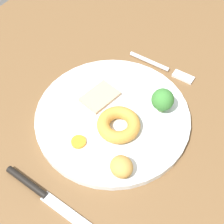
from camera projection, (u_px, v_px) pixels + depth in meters
The scene contains 9 objects.
dining_table at pixel (103, 118), 65.67cm from camera, with size 120.00×84.00×3.60cm, color brown.
dinner_plate at pixel (112, 117), 62.75cm from camera, with size 29.60×29.60×1.40cm, color white.
meat_slice_main at pixel (100, 97), 64.39cm from camera, with size 7.04×4.98×0.80cm, color tan.
yorkshire_pudding at pixel (119, 125), 59.43cm from camera, with size 7.98×7.98×2.40cm, color #C68938.
roast_potato_left at pixel (122, 167), 53.88cm from camera, with size 4.16×3.82×3.19cm, color #BC8C42.
carrot_coin_front at pixel (79, 142), 58.30cm from camera, with size 2.71×2.71×0.55cm, color orange.
broccoli_floret at pixel (163, 100), 60.83cm from camera, with size 4.27×4.27×5.02cm.
fork at pixel (163, 68), 71.17cm from camera, with size 2.08×15.27×0.90cm.
knife at pixel (41, 193), 53.79cm from camera, with size 1.94×18.53×1.20cm.
Camera 1 is at (30.75, 23.06, 55.09)cm, focal length 52.52 mm.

